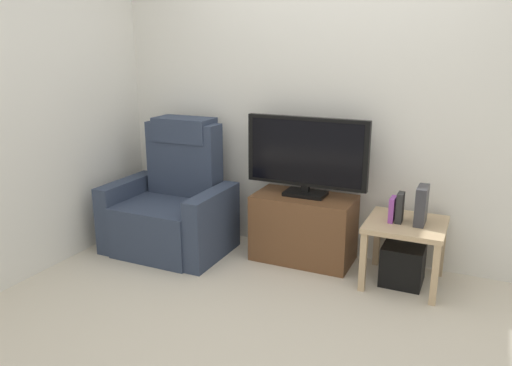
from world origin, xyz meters
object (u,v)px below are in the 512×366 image
object	(u,v)px
television	(306,155)
side_table	(406,232)
tv_stand	(303,228)
subwoofer_box	(403,264)
book_leftmost	(392,209)
game_console	(422,205)
recliner_armchair	(173,205)
book_middle	(400,208)

from	to	relation	value
television	side_table	size ratio (longest dim) A/B	1.78
tv_stand	television	xyz separation A→B (m)	(-0.00, 0.02, 0.59)
tv_stand	television	world-z (taller)	television
television	subwoofer_box	size ratio (longest dim) A/B	3.32
book_leftmost	game_console	xyz separation A→B (m)	(0.19, 0.03, 0.05)
recliner_armchair	game_console	distance (m)	1.99
television	game_console	xyz separation A→B (m)	(0.88, -0.10, -0.26)
television	book_leftmost	world-z (taller)	television
side_table	subwoofer_box	size ratio (longest dim) A/B	1.86
subwoofer_box	side_table	bearing A→B (deg)	-135.00
side_table	subwoofer_box	distance (m)	0.25
side_table	game_console	bearing A→B (deg)	6.34
tv_stand	recliner_armchair	distance (m)	1.11
book_leftmost	recliner_armchair	bearing A→B (deg)	-176.58
television	game_console	size ratio (longest dim) A/B	3.59
tv_stand	side_table	size ratio (longest dim) A/B	1.45
tv_stand	book_leftmost	distance (m)	0.76
game_console	book_leftmost	bearing A→B (deg)	-171.03
side_table	game_console	distance (m)	0.23
subwoofer_box	book_middle	size ratio (longest dim) A/B	1.35
tv_stand	book_middle	xyz separation A→B (m)	(0.74, -0.11, 0.31)
television	subwoofer_box	xyz separation A→B (m)	(0.79, -0.11, -0.71)
subwoofer_box	book_middle	xyz separation A→B (m)	(-0.05, -0.02, 0.43)
tv_stand	television	distance (m)	0.59
television	recliner_armchair	bearing A→B (deg)	-167.82
subwoofer_box	book_leftmost	world-z (taller)	book_leftmost
tv_stand	book_leftmost	world-z (taller)	book_leftmost
book_middle	recliner_armchair	bearing A→B (deg)	-176.68
subwoofer_box	book_middle	world-z (taller)	book_middle
tv_stand	subwoofer_box	world-z (taller)	tv_stand
book_leftmost	book_middle	size ratio (longest dim) A/B	0.82
book_middle	tv_stand	bearing A→B (deg)	171.65
recliner_armchair	book_middle	size ratio (longest dim) A/B	5.02
recliner_armchair	television	bearing A→B (deg)	16.15
book_leftmost	game_console	size ratio (longest dim) A/B	0.65
tv_stand	book_leftmost	xyz separation A→B (m)	(0.69, -0.11, 0.29)
subwoofer_box	book_middle	bearing A→B (deg)	-157.83
tv_stand	game_console	distance (m)	0.95
tv_stand	subwoofer_box	size ratio (longest dim) A/B	2.71
tv_stand	book_middle	distance (m)	0.81
tv_stand	game_console	world-z (taller)	game_console
subwoofer_box	tv_stand	bearing A→B (deg)	173.59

